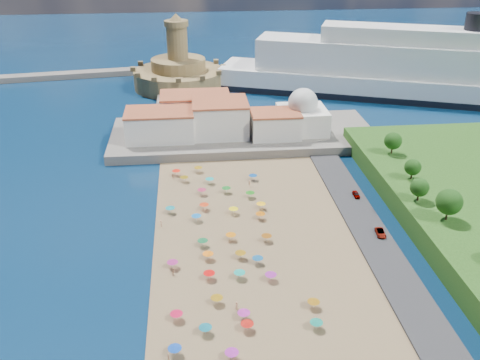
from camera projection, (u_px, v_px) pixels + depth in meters
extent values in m
plane|color=#071938|center=(234.00, 262.00, 119.15)|extent=(700.00, 700.00, 0.00)
cube|color=#59544C|center=(243.00, 135.00, 184.51)|extent=(90.00, 36.00, 3.00)
cube|color=#59544C|center=(179.00, 106.00, 213.86)|extent=(18.00, 70.00, 2.40)
cube|color=silver|center=(160.00, 126.00, 175.74)|extent=(22.00, 14.00, 9.00)
cube|color=silver|center=(220.00, 119.00, 178.90)|extent=(18.00, 16.00, 11.00)
cube|color=silver|center=(275.00, 125.00, 177.63)|extent=(16.00, 12.00, 8.00)
cube|color=silver|center=(195.00, 109.00, 189.10)|extent=(24.00, 14.00, 10.00)
cube|color=silver|center=(302.00, 120.00, 182.11)|extent=(16.00, 16.00, 8.00)
sphere|color=silver|center=(303.00, 103.00, 179.45)|extent=(10.00, 10.00, 10.00)
cylinder|color=silver|center=(304.00, 92.00, 177.77)|extent=(1.20, 1.20, 1.60)
cylinder|color=olive|center=(179.00, 79.00, 239.38)|extent=(40.00, 40.00, 8.00)
cylinder|color=olive|center=(178.00, 64.00, 236.50)|extent=(24.00, 24.00, 5.00)
cylinder|color=olive|center=(177.00, 43.00, 232.29)|extent=(9.00, 9.00, 14.00)
cylinder|color=olive|center=(176.00, 23.00, 228.66)|extent=(10.40, 10.40, 2.40)
cone|color=olive|center=(176.00, 17.00, 227.46)|extent=(6.00, 6.00, 3.00)
cube|color=black|center=(408.00, 94.00, 227.25)|extent=(161.42, 80.05, 2.63)
cube|color=white|center=(409.00, 86.00, 225.68)|extent=(160.35, 79.32, 9.74)
cube|color=white|center=(413.00, 59.00, 220.64)|extent=(128.43, 63.86, 12.99)
cube|color=white|center=(417.00, 36.00, 216.33)|extent=(76.25, 40.80, 6.49)
cylinder|color=black|center=(477.00, 21.00, 208.51)|extent=(8.66, 8.66, 6.49)
cylinder|color=gray|center=(231.00, 237.00, 126.30)|extent=(0.07, 0.07, 2.00)
cone|color=orange|center=(231.00, 234.00, 125.90)|extent=(2.50, 2.50, 0.60)
cylinder|color=gray|center=(271.00, 277.00, 112.27)|extent=(0.07, 0.07, 2.00)
cone|color=#972096|center=(271.00, 273.00, 111.87)|extent=(2.50, 2.50, 0.60)
cylinder|color=gray|center=(176.00, 173.00, 157.97)|extent=(0.07, 0.07, 2.00)
cone|color=red|center=(176.00, 170.00, 157.57)|extent=(2.50, 2.50, 0.60)
cylinder|color=gray|center=(240.00, 255.00, 119.53)|extent=(0.07, 0.07, 2.00)
cone|color=#91650D|center=(240.00, 252.00, 119.13)|extent=(2.50, 2.50, 0.60)
cylinder|color=gray|center=(202.00, 192.00, 147.00)|extent=(0.07, 0.07, 2.00)
cone|color=#AA244A|center=(202.00, 189.00, 146.60)|extent=(2.50, 2.50, 0.60)
cylinder|color=gray|center=(226.00, 190.00, 147.97)|extent=(0.07, 0.07, 2.00)
cone|color=#126A1E|center=(226.00, 187.00, 147.57)|extent=(2.50, 2.50, 0.60)
cylinder|color=gray|center=(203.00, 243.00, 124.03)|extent=(0.07, 0.07, 2.00)
cone|color=#126534|center=(203.00, 239.00, 123.63)|extent=(2.50, 2.50, 0.60)
cylinder|color=gray|center=(232.00, 355.00, 92.29)|extent=(0.07, 0.07, 2.00)
cone|color=purple|center=(232.00, 351.00, 91.89)|extent=(2.50, 2.50, 0.60)
cylinder|color=gray|center=(253.00, 177.00, 155.12)|extent=(0.07, 0.07, 2.00)
cone|color=#0B4493|center=(253.00, 174.00, 154.72)|extent=(2.50, 2.50, 0.60)
cylinder|color=gray|center=(175.00, 351.00, 93.15)|extent=(0.07, 0.07, 2.00)
cone|color=#0D3FB1|center=(175.00, 347.00, 92.75)|extent=(2.50, 2.50, 0.60)
cylinder|color=gray|center=(266.00, 238.00, 125.87)|extent=(0.07, 0.07, 2.00)
cone|color=#89490C|center=(267.00, 235.00, 125.47)|extent=(2.50, 2.50, 0.60)
cylinder|color=gray|center=(210.00, 181.00, 153.08)|extent=(0.07, 0.07, 2.00)
cone|color=#10999A|center=(210.00, 178.00, 152.68)|extent=(2.50, 2.50, 0.60)
cylinder|color=gray|center=(233.00, 211.00, 137.46)|extent=(0.07, 0.07, 2.00)
cone|color=yellow|center=(233.00, 208.00, 137.06)|extent=(2.50, 2.50, 0.60)
cylinder|color=gray|center=(173.00, 264.00, 116.30)|extent=(0.07, 0.07, 2.00)
cone|color=#9E216F|center=(172.00, 261.00, 115.91)|extent=(2.50, 2.50, 0.60)
cylinder|color=gray|center=(240.00, 275.00, 112.93)|extent=(0.07, 0.07, 2.00)
cone|color=#119F8C|center=(240.00, 271.00, 112.53)|extent=(2.50, 2.50, 0.60)
cylinder|color=gray|center=(260.00, 216.00, 135.18)|extent=(0.07, 0.07, 2.00)
cone|color=#CB6409|center=(260.00, 213.00, 134.78)|extent=(2.50, 2.50, 0.60)
cylinder|color=gray|center=(198.00, 169.00, 159.98)|extent=(0.07, 0.07, 2.00)
cone|color=#91690D|center=(198.00, 167.00, 159.58)|extent=(2.50, 2.50, 0.60)
cylinder|color=gray|center=(184.00, 179.00, 154.08)|extent=(0.07, 0.07, 2.00)
cone|color=#80650B|center=(184.00, 176.00, 153.68)|extent=(2.50, 2.50, 0.60)
cylinder|color=gray|center=(313.00, 304.00, 104.38)|extent=(0.07, 0.07, 2.00)
cone|color=#9C650E|center=(314.00, 300.00, 103.98)|extent=(2.50, 2.50, 0.60)
cylinder|color=gray|center=(204.00, 207.00, 139.47)|extent=(0.07, 0.07, 2.00)
cone|color=red|center=(204.00, 204.00, 139.07)|extent=(2.50, 2.50, 0.60)
cylinder|color=gray|center=(196.00, 218.00, 134.24)|extent=(0.07, 0.07, 2.00)
cone|color=blue|center=(196.00, 215.00, 133.84)|extent=(2.50, 2.50, 0.60)
cylinder|color=gray|center=(244.00, 315.00, 101.48)|extent=(0.07, 0.07, 2.00)
cone|color=#B2269C|center=(244.00, 311.00, 101.08)|extent=(2.50, 2.50, 0.60)
cylinder|color=gray|center=(261.00, 206.00, 139.90)|extent=(0.07, 0.07, 2.00)
cone|color=yellow|center=(261.00, 203.00, 139.50)|extent=(2.50, 2.50, 0.60)
cylinder|color=gray|center=(250.00, 195.00, 145.46)|extent=(0.07, 0.07, 2.00)
cone|color=#1C7C16|center=(250.00, 192.00, 145.06)|extent=(2.50, 2.50, 0.60)
cylinder|color=gray|center=(170.00, 210.00, 137.86)|extent=(0.07, 0.07, 2.00)
cone|color=#0F8089|center=(170.00, 207.00, 137.46)|extent=(2.50, 2.50, 0.60)
cylinder|color=gray|center=(209.00, 275.00, 112.72)|extent=(0.07, 0.07, 2.00)
cone|color=red|center=(209.00, 272.00, 112.32)|extent=(2.50, 2.50, 0.60)
cylinder|color=gray|center=(177.00, 316.00, 101.23)|extent=(0.07, 0.07, 2.00)
cone|color=red|center=(176.00, 312.00, 100.83)|extent=(2.50, 2.50, 0.60)
cylinder|color=gray|center=(217.00, 300.00, 105.47)|extent=(0.07, 0.07, 2.00)
cone|color=#9A6E0E|center=(217.00, 296.00, 105.07)|extent=(2.50, 2.50, 0.60)
cylinder|color=gray|center=(208.00, 256.00, 119.19)|extent=(0.07, 0.07, 2.00)
cone|color=orange|center=(208.00, 252.00, 118.79)|extent=(2.50, 2.50, 0.60)
cylinder|color=gray|center=(205.00, 330.00, 97.87)|extent=(0.07, 0.07, 2.00)
cone|color=#0D6478|center=(205.00, 326.00, 97.47)|extent=(2.50, 2.50, 0.60)
cylinder|color=gray|center=(258.00, 260.00, 117.69)|extent=(0.07, 0.07, 2.00)
cone|color=#0F538C|center=(258.00, 257.00, 117.29)|extent=(2.50, 2.50, 0.60)
cylinder|color=gray|center=(247.00, 326.00, 98.75)|extent=(0.07, 0.07, 2.00)
cone|color=red|center=(247.00, 322.00, 98.35)|extent=(2.50, 2.50, 0.60)
cylinder|color=gray|center=(316.00, 325.00, 99.09)|extent=(0.07, 0.07, 2.00)
cone|color=#0D7D66|center=(317.00, 321.00, 98.69)|extent=(2.50, 2.50, 0.60)
imported|color=tan|center=(237.00, 306.00, 104.13)|extent=(0.98, 1.02, 1.76)
imported|color=tan|center=(173.00, 176.00, 155.92)|extent=(1.18, 0.78, 1.86)
imported|color=tan|center=(168.00, 357.00, 92.07)|extent=(0.62, 0.70, 1.61)
imported|color=tan|center=(174.00, 272.00, 114.05)|extent=(0.83, 0.99, 1.82)
imported|color=tan|center=(161.00, 224.00, 131.92)|extent=(1.01, 1.29, 1.76)
imported|color=tan|center=(249.00, 183.00, 151.96)|extent=(1.23, 0.78, 1.82)
imported|color=gray|center=(381.00, 233.00, 127.82)|extent=(2.64, 4.78, 1.27)
imported|color=gray|center=(356.00, 194.00, 145.36)|extent=(1.53, 3.75, 1.27)
cylinder|color=#382314|center=(447.00, 213.00, 123.34)|extent=(0.50, 0.50, 3.39)
sphere|color=#14380F|center=(449.00, 202.00, 121.99)|extent=(6.10, 6.10, 6.10)
cylinder|color=#382314|center=(418.00, 196.00, 132.00)|extent=(0.50, 0.50, 2.60)
sphere|color=#14380F|center=(420.00, 187.00, 130.97)|extent=(4.67, 4.67, 4.67)
cylinder|color=#382314|center=(412.00, 175.00, 142.95)|extent=(0.50, 0.50, 2.47)
sphere|color=#14380F|center=(413.00, 167.00, 141.96)|extent=(4.45, 4.45, 4.45)
cylinder|color=#382314|center=(392.00, 149.00, 158.23)|extent=(0.50, 0.50, 2.88)
sphere|color=#14380F|center=(393.00, 141.00, 157.08)|extent=(5.19, 5.19, 5.19)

